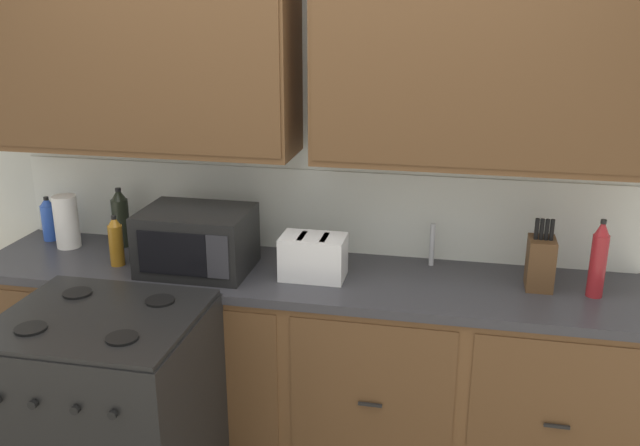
{
  "coord_description": "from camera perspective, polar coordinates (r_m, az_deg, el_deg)",
  "views": [
    {
      "loc": [
        0.67,
        -2.49,
        2.1
      ],
      "look_at": [
        0.1,
        0.27,
        1.16
      ],
      "focal_mm": 38.73,
      "sensor_mm": 36.0,
      "label": 1
    }
  ],
  "objects": [
    {
      "name": "bottle_blue",
      "position": [
        3.73,
        -21.51,
        0.32
      ],
      "size": [
        0.07,
        0.07,
        0.23
      ],
      "color": "blue",
      "rests_on": "counter_run"
    },
    {
      "name": "wall_unit",
      "position": [
        3.09,
        -0.9,
        10.22
      ],
      "size": [
        4.17,
        0.4,
        2.53
      ],
      "color": "silver",
      "rests_on": "ground_plane"
    },
    {
      "name": "paper_towel_roll",
      "position": [
        3.59,
        -20.21,
        0.11
      ],
      "size": [
        0.12,
        0.12,
        0.26
      ],
      "primitive_type": "cylinder",
      "color": "white",
      "rests_on": "counter_run"
    },
    {
      "name": "toaster",
      "position": [
        3.02,
        -0.56,
        -2.81
      ],
      "size": [
        0.28,
        0.18,
        0.19
      ],
      "color": "white",
      "rests_on": "counter_run"
    },
    {
      "name": "sink_faucet",
      "position": [
        3.19,
        9.24,
        -1.78
      ],
      "size": [
        0.02,
        0.02,
        0.2
      ],
      "primitive_type": "cylinder",
      "color": "#B2B5BA",
      "rests_on": "counter_run"
    },
    {
      "name": "bottle_red",
      "position": [
        3.03,
        22.02,
        -2.81
      ],
      "size": [
        0.07,
        0.07,
        0.33
      ],
      "color": "maroon",
      "rests_on": "counter_run"
    },
    {
      "name": "stove_range",
      "position": [
        3.0,
        -16.95,
        -15.38
      ],
      "size": [
        0.76,
        0.68,
        0.95
      ],
      "color": "black",
      "rests_on": "ground_plane"
    },
    {
      "name": "bottle_amber",
      "position": [
        3.28,
        -16.51,
        -1.44
      ],
      "size": [
        0.07,
        0.07,
        0.24
      ],
      "color": "#9E6619",
      "rests_on": "counter_run"
    },
    {
      "name": "microwave",
      "position": [
        3.13,
        -10.15,
        -1.41
      ],
      "size": [
        0.48,
        0.37,
        0.28
      ],
      "color": "black",
      "rests_on": "counter_run"
    },
    {
      "name": "counter_run",
      "position": [
        3.3,
        -1.59,
        -11.28
      ],
      "size": [
        3.0,
        0.64,
        0.91
      ],
      "color": "black",
      "rests_on": "ground_plane"
    },
    {
      "name": "knife_block",
      "position": [
        3.05,
        17.75,
        -3.12
      ],
      "size": [
        0.11,
        0.14,
        0.31
      ],
      "color": "#52361E",
      "rests_on": "counter_run"
    },
    {
      "name": "bottle_dark",
      "position": [
        3.52,
        -16.15,
        0.42
      ],
      "size": [
        0.08,
        0.08,
        0.29
      ],
      "color": "black",
      "rests_on": "counter_run"
    }
  ]
}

